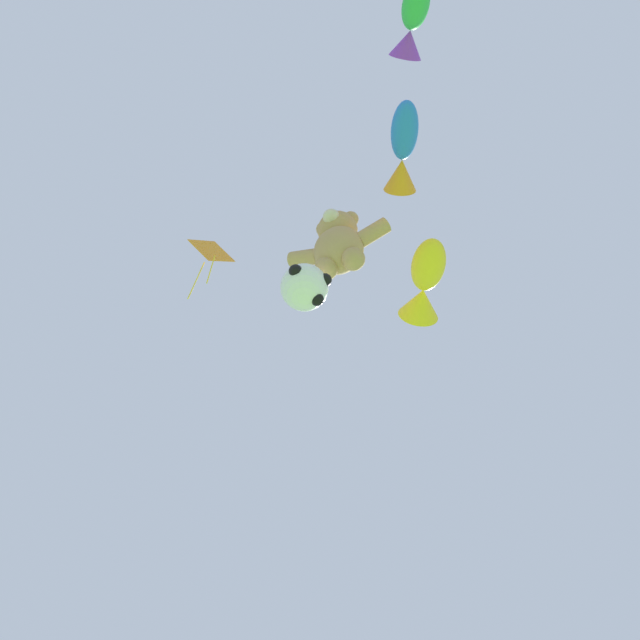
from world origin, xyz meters
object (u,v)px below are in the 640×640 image
(fish_kite_goldfin, at_px, (424,284))
(diamond_kite, at_px, (210,254))
(teddy_bear_kite, at_px, (338,244))
(soccer_ball_kite, at_px, (305,287))
(fish_kite_emerald, at_px, (412,25))
(fish_kite_cobalt, at_px, (403,153))

(fish_kite_goldfin, bearing_deg, diamond_kite, -166.00)
(teddy_bear_kite, distance_m, soccer_ball_kite, 2.03)
(fish_kite_emerald, bearing_deg, diamond_kite, 150.52)
(teddy_bear_kite, relative_size, fish_kite_emerald, 1.69)
(teddy_bear_kite, xyz_separation_m, fish_kite_cobalt, (2.03, -1.34, 0.30))
(teddy_bear_kite, height_order, fish_kite_cobalt, teddy_bear_kite)
(teddy_bear_kite, bearing_deg, fish_kite_goldfin, 45.35)
(fish_kite_goldfin, bearing_deg, fish_kite_cobalt, -80.10)
(teddy_bear_kite, bearing_deg, diamond_kite, 177.04)
(fish_kite_cobalt, bearing_deg, fish_kite_goldfin, 99.90)
(diamond_kite, bearing_deg, teddy_bear_kite, -2.96)
(teddy_bear_kite, xyz_separation_m, soccer_ball_kite, (-0.70, -0.21, -1.89))
(teddy_bear_kite, distance_m, fish_kite_cobalt, 2.45)
(soccer_ball_kite, bearing_deg, diamond_kite, 172.65)
(soccer_ball_kite, relative_size, diamond_kite, 0.32)
(fish_kite_goldfin, bearing_deg, teddy_bear_kite, -134.65)
(soccer_ball_kite, distance_m, diamond_kite, 5.66)
(fish_kite_emerald, bearing_deg, soccer_ball_kite, 136.75)
(teddy_bear_kite, distance_m, fish_kite_goldfin, 2.21)
(fish_kite_cobalt, distance_m, fish_kite_emerald, 2.53)
(soccer_ball_kite, height_order, diamond_kite, diamond_kite)
(soccer_ball_kite, height_order, fish_kite_cobalt, fish_kite_cobalt)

